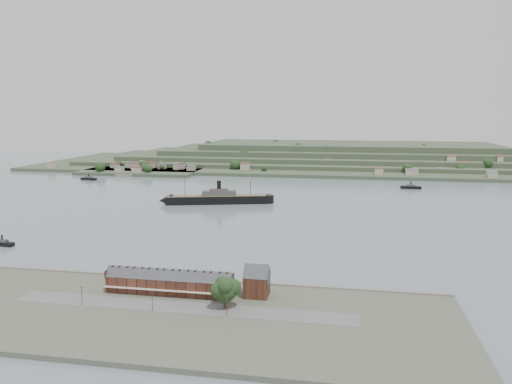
% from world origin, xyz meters
% --- Properties ---
extents(ground, '(1400.00, 1400.00, 0.00)m').
position_xyz_m(ground, '(0.00, 0.00, 0.00)').
color(ground, slate).
rests_on(ground, ground).
extents(near_shore, '(220.00, 80.00, 2.60)m').
position_xyz_m(near_shore, '(0.00, -186.75, 1.01)').
color(near_shore, '#4C5142').
rests_on(near_shore, ground).
extents(terrace_row, '(55.60, 9.80, 11.07)m').
position_xyz_m(terrace_row, '(-10.00, -168.02, 6.84)').
color(terrace_row, '#402016').
rests_on(terrace_row, ground).
extents(gabled_building, '(10.40, 10.18, 14.09)m').
position_xyz_m(gabled_building, '(27.50, -164.00, 8.19)').
color(gabled_building, '#402016').
rests_on(gabled_building, ground).
extents(far_peninsula, '(760.00, 309.00, 30.00)m').
position_xyz_m(far_peninsula, '(27.91, 393.10, 11.88)').
color(far_peninsula, '#37472F').
rests_on(far_peninsula, ground).
extents(steamship, '(97.78, 36.29, 23.92)m').
position_xyz_m(steamship, '(-49.18, 49.87, 4.42)').
color(steamship, black).
rests_on(steamship, ground).
extents(tugboat, '(15.25, 5.80, 6.69)m').
position_xyz_m(tugboat, '(-137.57, -106.03, 1.63)').
color(tugboat, black).
rests_on(tugboat, ground).
extents(ferry_west, '(20.44, 9.70, 7.39)m').
position_xyz_m(ferry_west, '(-233.12, 169.39, 1.78)').
color(ferry_west, black).
rests_on(ferry_west, ground).
extents(ferry_east, '(20.73, 5.86, 7.76)m').
position_xyz_m(ferry_east, '(129.05, 168.49, 1.87)').
color(ferry_east, black).
rests_on(ferry_east, ground).
extents(fig_tree, '(11.74, 10.17, 13.10)m').
position_xyz_m(fig_tree, '(17.79, -179.93, 10.00)').
color(fig_tree, '#3E2B1C').
rests_on(fig_tree, ground).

